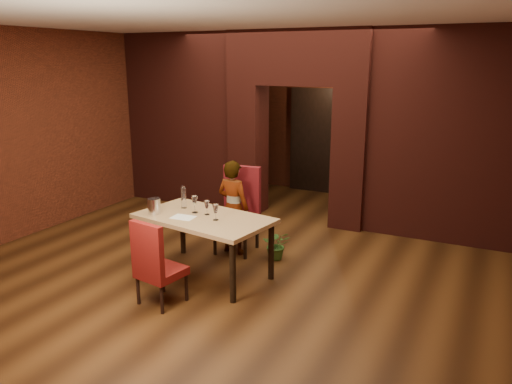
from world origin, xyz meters
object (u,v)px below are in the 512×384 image
wine_glass_c (216,212)px  chair_near (161,261)px  water_bottle (184,197)px  person_seated (233,207)px  wine_glass_b (207,208)px  chair_far (236,211)px  wine_glass_a (195,204)px  wine_bucket (154,206)px  potted_plant (277,245)px  dining_table (205,246)px

wine_glass_c → chair_near: bearing=-106.9°
wine_glass_c → water_bottle: (-0.65, 0.26, 0.05)m
person_seated → water_bottle: size_ratio=4.54×
chair_near → wine_glass_b: 1.03m
chair_far → wine_glass_c: size_ratio=6.14×
chair_near → wine_glass_b: size_ratio=5.49×
person_seated → wine_glass_b: (0.05, -0.78, 0.21)m
wine_glass_b → water_bottle: size_ratio=0.61×
chair_far → wine_glass_a: bearing=-105.6°
chair_near → wine_bucket: chair_near is taller
person_seated → wine_glass_a: bearing=86.2°
water_bottle → wine_bucket: bearing=-116.3°
potted_plant → chair_far: bearing=178.7°
chair_near → person_seated: bearing=-79.7°
water_bottle → chair_far: bearing=60.6°
chair_far → potted_plant: bearing=-6.7°
wine_bucket → dining_table: bearing=16.6°
person_seated → chair_far: bearing=-103.8°
chair_far → dining_table: bearing=-93.0°
person_seated → water_bottle: person_seated is taller
wine_glass_c → wine_bucket: bearing=-171.7°
chair_near → wine_glass_a: size_ratio=4.56×
chair_near → water_bottle: size_ratio=3.37×
wine_glass_b → water_bottle: bearing=164.5°
dining_table → water_bottle: size_ratio=5.68×
dining_table → person_seated: bearing=102.7°
potted_plant → wine_bucket: bearing=-138.9°
person_seated → wine_glass_b: size_ratio=7.39×
wine_glass_c → water_bottle: bearing=157.9°
wine_glass_a → wine_glass_b: 0.19m
chair_near → person_seated: 1.74m
chair_near → wine_glass_c: bearing=-97.5°
wine_glass_a → person_seated: bearing=80.4°
chair_far → potted_plant: size_ratio=2.88×
person_seated → potted_plant: bearing=-171.1°
chair_far → potted_plant: chair_far is taller
person_seated → wine_bucket: person_seated is taller
dining_table → chair_near: (-0.03, -0.87, 0.11)m
chair_far → wine_bucket: bearing=-123.6°
water_bottle → potted_plant: 1.46m
wine_bucket → wine_glass_b: bearing=23.0°
water_bottle → wine_glass_c: bearing=-22.1°
person_seated → wine_glass_a: size_ratio=6.15×
wine_glass_b → wine_bucket: bearing=-157.0°
dining_table → wine_glass_b: wine_glass_b is taller
person_seated → wine_glass_a: 0.82m
water_bottle → person_seated: bearing=60.0°
wine_glass_c → chair_far: bearing=104.4°
wine_bucket → potted_plant: bearing=41.1°
wine_glass_b → wine_bucket: wine_bucket is taller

